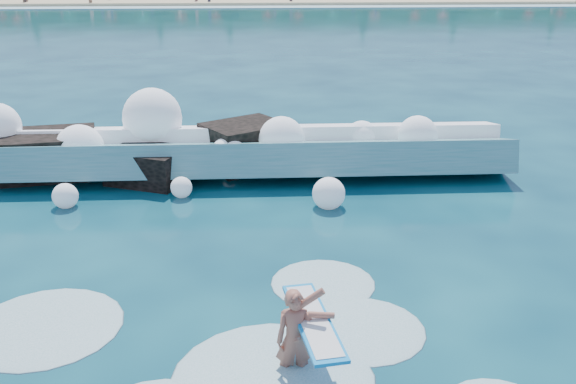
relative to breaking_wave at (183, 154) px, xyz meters
name	(u,v)px	position (x,y,z in m)	size (l,w,h in m)	color
ground	(216,288)	(1.28, -6.97, -0.56)	(200.00, 200.00, 0.00)	#082E40
wet_band	(244,7)	(1.28, 60.03, -0.52)	(140.00, 5.00, 0.08)	silver
breaking_wave	(183,154)	(0.00, 0.00, 0.00)	(18.67, 2.88, 1.61)	teal
rock_cluster	(139,157)	(-1.27, 0.08, -0.07)	(8.60, 3.64, 1.55)	black
surfer_with_board	(299,335)	(2.70, -9.57, 0.04)	(1.01, 2.85, 1.63)	#A6614D
wave_spray	(168,137)	(-0.38, -0.07, 0.55)	(15.09, 4.87, 2.43)	white
surf_foam	(230,355)	(1.63, -9.17, -0.56)	(9.21, 6.11, 0.16)	silver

